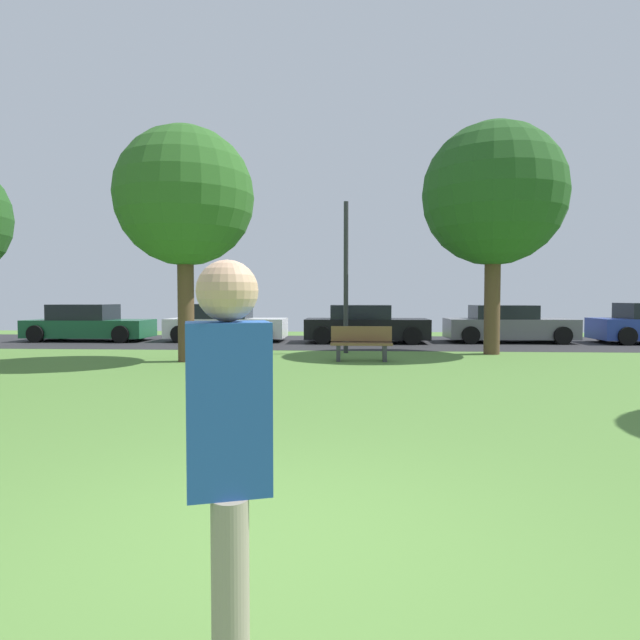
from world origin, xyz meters
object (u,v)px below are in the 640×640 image
parked_car_grey (507,325)px  parked_car_white (226,324)px  street_lamp_post (346,278)px  parked_car_black (365,325)px  parked_car_green (88,324)px  birch_tree_lone (494,195)px  person_thrower (229,462)px  park_bench (361,343)px  oak_tree_left (185,198)px

parked_car_grey → parked_car_white: bearing=-179.1°
street_lamp_post → parked_car_black: bearing=79.9°
parked_car_green → street_lamp_post: size_ratio=1.02×
birch_tree_lone → parked_car_grey: (1.67, 4.22, -3.99)m
person_thrower → park_bench: (0.72, 11.72, -0.55)m
parked_car_green → parked_car_white: 5.29m
person_thrower → parked_car_white: (-4.32, 17.68, -0.36)m
parked_car_green → park_bench: parked_car_green is taller
oak_tree_left → street_lamp_post: (4.10, 2.35, -1.97)m
parked_car_green → park_bench: (10.33, -5.75, -0.17)m
parked_car_black → street_lamp_post: bearing=-100.1°
parked_car_black → park_bench: 5.69m
street_lamp_post → oak_tree_left: bearing=-150.2°
oak_tree_left → street_lamp_post: 5.12m
birch_tree_lone → person_thrower: size_ratio=3.73×
oak_tree_left → parked_car_green: bearing=133.3°
oak_tree_left → parked_car_green: 9.18m
parked_car_white → street_lamp_post: bearing=-41.0°
birch_tree_lone → street_lamp_post: bearing=179.4°
birch_tree_lone → person_thrower: bearing=-108.5°
parked_car_green → street_lamp_post: street_lamp_post is taller
oak_tree_left → parked_car_white: (-0.51, 6.36, -3.57)m
parked_car_green → parked_car_white: (5.29, 0.21, 0.01)m
oak_tree_left → parked_car_grey: size_ratio=1.32×
oak_tree_left → parked_car_white: 7.31m
birch_tree_lone → parked_car_black: bearing=133.7°
parked_car_black → street_lamp_post: 4.12m
person_thrower → parked_car_white: 18.21m
street_lamp_post → birch_tree_lone: bearing=-0.6°
oak_tree_left → park_bench: 5.90m
parked_car_green → parked_car_white: bearing=2.2°
parked_car_grey → parked_car_black: bearing=-175.2°
person_thrower → oak_tree_left: bearing=-88.9°
parked_car_grey → person_thrower: bearing=-109.3°
park_bench → oak_tree_left: bearing=5.1°
birch_tree_lone → park_bench: bearing=-153.6°
person_thrower → parked_car_black: 17.44m
oak_tree_left → person_thrower: 12.37m
parked_car_green → parked_car_black: 10.57m
person_thrower → parked_car_grey: (6.24, 17.85, -0.37)m
birch_tree_lone → person_thrower: (-4.57, -13.63, -3.62)m
person_thrower → parked_car_white: size_ratio=0.41×
birch_tree_lone → oak_tree_left: birch_tree_lone is taller
parked_car_black → park_bench: (-0.24, -5.68, -0.18)m
parked_car_green → birch_tree_lone: bearing=-15.2°
parked_car_black → street_lamp_post: (-0.67, -3.74, 1.61)m
parked_car_black → street_lamp_post: street_lamp_post is taller
parked_car_grey → street_lamp_post: size_ratio=1.01×
parked_car_white → street_lamp_post: street_lamp_post is taller
parked_car_black → parked_car_white: bearing=177.0°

